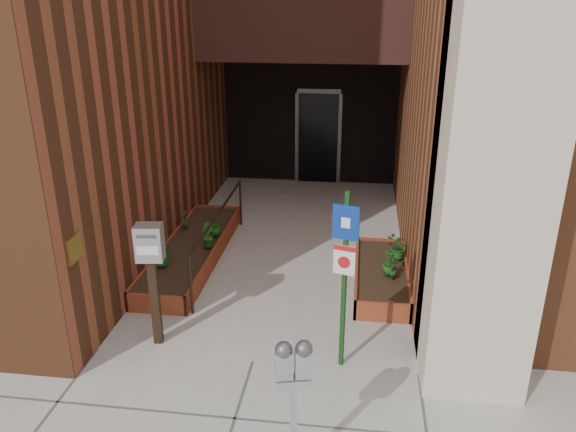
% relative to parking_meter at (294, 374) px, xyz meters
% --- Properties ---
extents(ground, '(80.00, 80.00, 0.00)m').
position_rel_parking_meter_xyz_m(ground, '(-0.71, 1.65, -1.13)').
color(ground, '#9E9991').
rests_on(ground, ground).
extents(planter_left, '(0.90, 3.60, 0.30)m').
position_rel_parking_meter_xyz_m(planter_left, '(-2.26, 4.35, -1.00)').
color(planter_left, maroon).
rests_on(planter_left, ground).
extents(planter_right, '(0.80, 2.20, 0.30)m').
position_rel_parking_meter_xyz_m(planter_right, '(0.89, 3.85, -1.00)').
color(planter_right, maroon).
rests_on(planter_right, ground).
extents(handrail, '(0.04, 3.34, 0.90)m').
position_rel_parking_meter_xyz_m(handrail, '(-1.76, 4.30, -0.39)').
color(handrail, black).
rests_on(handrail, ground).
extents(parking_meter, '(0.34, 0.19, 1.47)m').
position_rel_parking_meter_xyz_m(parking_meter, '(0.00, 0.00, 0.00)').
color(parking_meter, '#ABABAD').
rests_on(parking_meter, ground).
extents(sign_post, '(0.30, 0.11, 2.23)m').
position_rel_parking_meter_xyz_m(sign_post, '(0.37, 1.74, 0.23)').
color(sign_post, '#163C16').
rests_on(sign_post, ground).
extents(payment_dropbox, '(0.36, 0.29, 1.64)m').
position_rel_parking_meter_xyz_m(payment_dropbox, '(-1.99, 1.92, 0.05)').
color(payment_dropbox, black).
rests_on(payment_dropbox, ground).
extents(shrub_left_a, '(0.46, 0.46, 0.41)m').
position_rel_parking_meter_xyz_m(shrub_left_a, '(-2.46, 3.50, -0.63)').
color(shrub_left_a, '#1B5E20').
rests_on(shrub_left_a, planter_left).
extents(shrub_left_b, '(0.31, 0.31, 0.40)m').
position_rel_parking_meter_xyz_m(shrub_left_b, '(-1.96, 4.25, -0.64)').
color(shrub_left_b, '#215F1B').
rests_on(shrub_left_b, planter_left).
extents(shrub_left_c, '(0.27, 0.27, 0.37)m').
position_rel_parking_meter_xyz_m(shrub_left_c, '(-1.96, 4.72, -0.65)').
color(shrub_left_c, '#1B5A19').
rests_on(shrub_left_c, planter_left).
extents(shrub_left_d, '(0.23, 0.23, 0.34)m').
position_rel_parking_meter_xyz_m(shrub_left_d, '(-2.56, 4.98, -0.67)').
color(shrub_left_d, '#1C601B').
rests_on(shrub_left_d, planter_left).
extents(shrub_right_a, '(0.24, 0.24, 0.36)m').
position_rel_parking_meter_xyz_m(shrub_right_a, '(0.99, 3.64, -0.65)').
color(shrub_right_a, '#1D4F16').
rests_on(shrub_right_a, planter_right).
extents(shrub_right_b, '(0.22, 0.22, 0.33)m').
position_rel_parking_meter_xyz_m(shrub_right_b, '(1.04, 3.52, -0.67)').
color(shrub_right_b, '#215719').
rests_on(shrub_right_b, planter_right).
extents(shrub_right_c, '(0.48, 0.48, 0.37)m').
position_rel_parking_meter_xyz_m(shrub_right_c, '(1.14, 4.20, -0.65)').
color(shrub_right_c, '#1C621C').
rests_on(shrub_right_c, planter_right).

